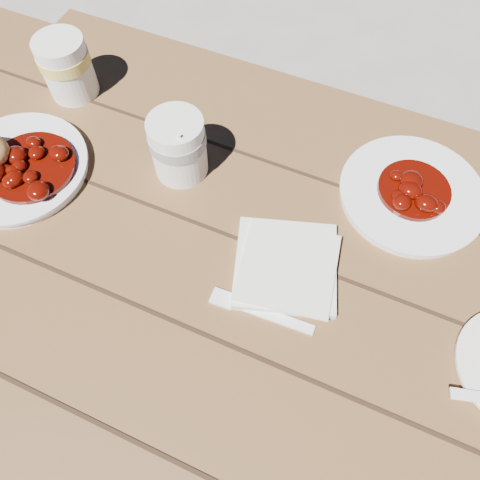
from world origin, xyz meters
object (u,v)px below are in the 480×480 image
at_px(main_plate, 18,168).
at_px(second_plate, 411,194).
at_px(picnic_table, 230,323).
at_px(coffee_cup, 178,147).
at_px(second_cup, 67,67).

bearing_deg(main_plate, second_plate, 18.87).
height_order(picnic_table, coffee_cup, coffee_cup).
bearing_deg(second_cup, coffee_cup, -17.43).
height_order(coffee_cup, second_plate, coffee_cup).
height_order(coffee_cup, second_cup, same).
distance_m(coffee_cup, second_cup, 0.28).
distance_m(main_plate, second_plate, 0.66).
relative_size(main_plate, coffee_cup, 2.08).
height_order(main_plate, second_cup, second_cup).
bearing_deg(second_plate, main_plate, -161.13).
relative_size(main_plate, second_plate, 1.01).
xyz_separation_m(picnic_table, main_plate, (-0.41, 0.05, 0.17)).
xyz_separation_m(coffee_cup, second_cup, (-0.27, 0.08, 0.00)).
bearing_deg(second_plate, coffee_cup, -165.42).
bearing_deg(coffee_cup, second_plate, 14.58).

